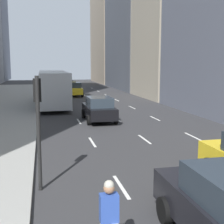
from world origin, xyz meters
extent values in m
cube|color=white|center=(-0.20, 8.00, 0.01)|extent=(0.12, 2.00, 0.01)
cube|color=white|center=(-0.20, 14.00, 0.01)|extent=(0.12, 2.00, 0.01)
cube|color=white|center=(-0.20, 20.00, 0.01)|extent=(0.12, 2.00, 0.01)
cube|color=white|center=(-0.20, 26.00, 0.01)|extent=(0.12, 2.00, 0.01)
cube|color=white|center=(-0.20, 32.00, 0.01)|extent=(0.12, 2.00, 0.01)
cube|color=white|center=(-0.20, 38.00, 0.01)|extent=(0.12, 2.00, 0.01)
cube|color=white|center=(-0.20, 44.00, 0.01)|extent=(0.12, 2.00, 0.01)
cube|color=white|center=(-0.20, 50.00, 0.01)|extent=(0.12, 2.00, 0.01)
cube|color=white|center=(2.60, 8.00, 0.01)|extent=(0.12, 2.00, 0.01)
cube|color=white|center=(2.60, 14.00, 0.01)|extent=(0.12, 2.00, 0.01)
cube|color=white|center=(2.60, 20.00, 0.01)|extent=(0.12, 2.00, 0.01)
cube|color=white|center=(2.60, 26.00, 0.01)|extent=(0.12, 2.00, 0.01)
cube|color=white|center=(2.60, 32.00, 0.01)|extent=(0.12, 2.00, 0.01)
cube|color=white|center=(2.60, 38.00, 0.01)|extent=(0.12, 2.00, 0.01)
cube|color=white|center=(2.60, 44.00, 0.01)|extent=(0.12, 2.00, 0.01)
cube|color=white|center=(2.60, 50.00, 0.01)|extent=(0.12, 2.00, 0.01)
cube|color=white|center=(5.40, 14.00, 0.01)|extent=(0.12, 2.00, 0.01)
cube|color=white|center=(5.40, 20.00, 0.01)|extent=(0.12, 2.00, 0.01)
cube|color=white|center=(5.40, 26.00, 0.01)|extent=(0.12, 2.00, 0.01)
cube|color=white|center=(5.40, 32.00, 0.01)|extent=(0.12, 2.00, 0.01)
cube|color=white|center=(5.40, 38.00, 0.01)|extent=(0.12, 2.00, 0.01)
cube|color=white|center=(5.40, 44.00, 0.01)|extent=(0.12, 2.00, 0.01)
cube|color=white|center=(5.40, 50.00, 0.01)|extent=(0.12, 2.00, 0.01)
cube|color=gray|center=(12.00, 66.08, 11.26)|extent=(6.00, 17.03, 22.51)
cube|color=yellow|center=(1.20, 37.67, 0.71)|extent=(1.80, 4.40, 0.76)
cube|color=#28333D|center=(1.20, 37.40, 1.41)|extent=(1.58, 2.29, 0.64)
cube|color=#F2E599|center=(1.20, 37.40, 1.80)|extent=(0.44, 0.20, 0.14)
cylinder|color=black|center=(0.30, 39.03, 0.33)|extent=(0.22, 0.66, 0.66)
cylinder|color=black|center=(2.10, 39.03, 0.33)|extent=(0.22, 0.66, 0.66)
cylinder|color=black|center=(0.30, 36.30, 0.33)|extent=(0.22, 0.66, 0.66)
cylinder|color=black|center=(2.10, 36.30, 0.33)|extent=(0.22, 0.66, 0.66)
cylinder|color=black|center=(3.10, 8.30, 0.33)|extent=(0.22, 0.66, 0.66)
cylinder|color=black|center=(0.30, 5.52, 0.33)|extent=(0.22, 0.66, 0.66)
cube|color=black|center=(1.20, 19.91, 0.70)|extent=(1.80, 4.45, 0.74)
cube|color=#28333D|center=(1.20, 19.65, 1.39)|extent=(1.58, 2.32, 0.64)
cylinder|color=black|center=(0.30, 21.29, 0.33)|extent=(0.22, 0.66, 0.66)
cylinder|color=black|center=(2.10, 21.29, 0.33)|extent=(0.22, 0.66, 0.66)
cylinder|color=black|center=(0.30, 18.53, 0.33)|extent=(0.22, 0.66, 0.66)
cylinder|color=black|center=(2.10, 18.53, 0.33)|extent=(0.22, 0.66, 0.66)
cube|color=#B7BCC1|center=(-1.60, 28.71, 1.80)|extent=(2.50, 11.60, 2.90)
cube|color=#28333D|center=(-1.60, 34.46, 2.15)|extent=(2.30, 0.12, 1.40)
cube|color=#28333D|center=(-2.81, 28.71, 2.15)|extent=(0.08, 9.86, 1.10)
cube|color=yellow|center=(-1.60, 34.46, 3.05)|extent=(1.50, 0.10, 0.36)
cylinder|color=black|center=(-2.85, 32.31, 0.50)|extent=(0.30, 1.00, 1.00)
cylinder|color=black|center=(-0.35, 32.31, 0.50)|extent=(0.30, 1.00, 1.00)
cylinder|color=black|center=(-2.85, 25.52, 0.50)|extent=(0.30, 1.00, 1.00)
cylinder|color=black|center=(-0.35, 25.52, 0.50)|extent=(0.30, 1.00, 1.00)
cube|color=#2D4CA5|center=(-1.40, 4.22, 1.19)|extent=(0.36, 0.22, 0.56)
sphere|color=#9E7051|center=(-1.40, 4.22, 1.58)|extent=(0.22, 0.22, 0.22)
sphere|color=#B2AD9E|center=(-1.40, 4.22, 1.65)|extent=(0.20, 0.20, 0.20)
cylinder|color=black|center=(-2.75, 8.31, 1.80)|extent=(0.12, 0.12, 3.60)
cube|color=black|center=(-2.75, 8.49, 3.15)|extent=(0.24, 0.20, 0.72)
sphere|color=red|center=(-2.75, 8.60, 3.38)|extent=(0.14, 0.14, 0.14)
sphere|color=#4C3F14|center=(-2.75, 8.60, 3.15)|extent=(0.14, 0.14, 0.14)
sphere|color=#198C2D|center=(-2.75, 8.60, 2.92)|extent=(0.14, 0.14, 0.14)
camera|label=1|loc=(-2.58, -1.34, 3.93)|focal=50.00mm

